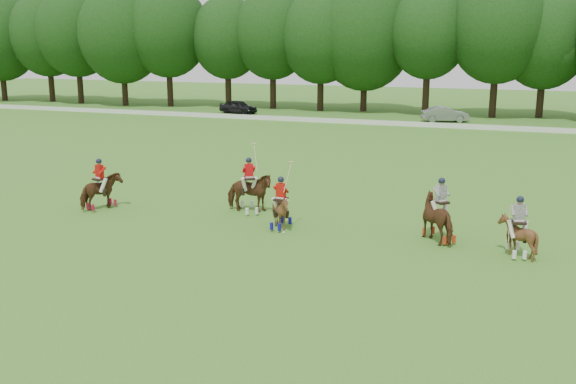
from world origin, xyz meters
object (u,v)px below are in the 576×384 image
(polo_ball, at_px, (284,233))
(polo_stripe_a, at_px, (440,218))
(polo_red_b, at_px, (249,192))
(polo_stripe_b, at_px, (517,235))
(car_left, at_px, (238,107))
(polo_red_a, at_px, (101,191))
(polo_red_c, at_px, (281,211))
(car_mid, at_px, (445,114))

(polo_ball, bearing_deg, polo_stripe_a, 11.68)
(polo_red_b, height_order, polo_stripe_a, polo_red_b)
(polo_red_b, distance_m, polo_stripe_b, 11.43)
(car_left, distance_m, polo_red_a, 40.38)
(car_left, xyz_separation_m, polo_ball, (20.23, -39.51, -0.67))
(polo_red_a, height_order, polo_ball, polo_red_a)
(polo_red_b, xyz_separation_m, polo_stripe_b, (11.22, -2.20, -0.14))
(polo_red_c, xyz_separation_m, polo_stripe_b, (8.98, -0.28, 0.01))
(car_left, bearing_deg, polo_stripe_b, -131.96)
(car_mid, bearing_deg, car_left, 70.14)
(polo_red_a, xyz_separation_m, polo_stripe_a, (14.89, 0.50, 0.06))
(car_mid, height_order, polo_stripe_b, polo_stripe_b)
(car_mid, bearing_deg, polo_red_c, 157.72)
(car_mid, height_order, polo_ball, car_mid)
(car_left, relative_size, polo_stripe_a, 1.72)
(car_mid, bearing_deg, polo_red_b, 154.15)
(polo_red_b, distance_m, polo_red_c, 2.95)
(car_mid, xyz_separation_m, polo_stripe_b, (7.34, -39.16, 0.04))
(car_mid, xyz_separation_m, polo_red_a, (-10.34, -38.81, 0.11))
(car_mid, xyz_separation_m, polo_red_c, (-1.64, -38.88, 0.04))
(polo_red_a, distance_m, polo_ball, 9.11)
(polo_red_c, bearing_deg, polo_ball, -60.77)
(polo_red_b, height_order, polo_stripe_b, polo_red_b)
(car_left, bearing_deg, car_mid, -78.34)
(car_left, relative_size, polo_red_a, 1.81)
(car_mid, height_order, polo_red_a, polo_red_a)
(car_left, relative_size, polo_red_b, 1.40)
(polo_stripe_a, relative_size, polo_stripe_b, 1.13)
(polo_red_a, xyz_separation_m, polo_red_c, (8.70, -0.08, -0.08))
(car_left, xyz_separation_m, polo_red_a, (11.17, -38.81, 0.12))
(polo_stripe_a, bearing_deg, car_mid, 96.77)
(polo_ball, bearing_deg, polo_red_c, 119.23)
(polo_red_a, relative_size, polo_ball, 25.69)
(car_left, height_order, polo_ball, car_left)
(polo_ball, bearing_deg, car_left, 117.11)
(polo_red_b, bearing_deg, car_mid, 84.01)
(polo_red_a, distance_m, polo_stripe_b, 17.68)
(polo_ball, bearing_deg, polo_stripe_b, 2.29)
(polo_ball, bearing_deg, car_mid, 88.13)
(car_left, bearing_deg, polo_ball, -141.23)
(car_left, bearing_deg, polo_red_a, -152.27)
(car_mid, distance_m, polo_red_b, 37.17)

